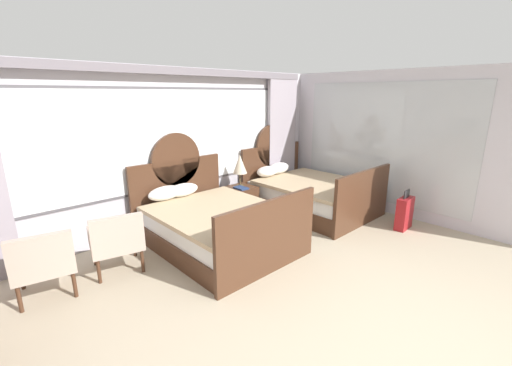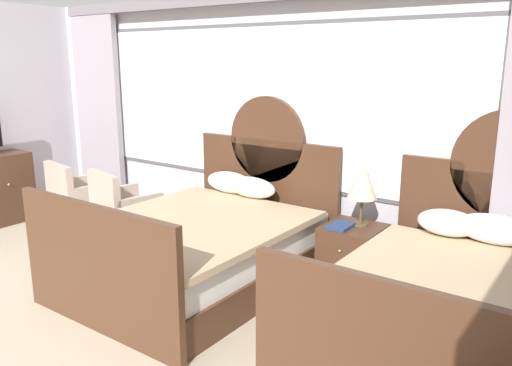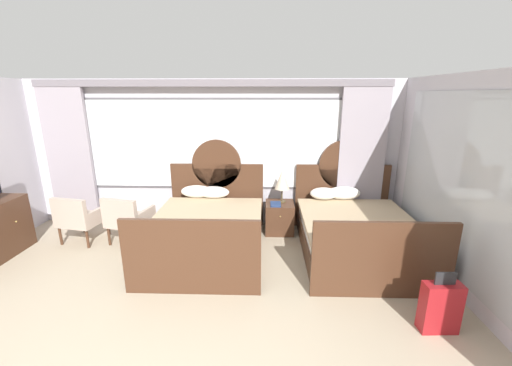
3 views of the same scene
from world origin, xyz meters
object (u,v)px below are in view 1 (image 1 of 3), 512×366
object	(u,v)px
bed_near_window	(215,224)
book_on_nightstand	(241,188)
armchair_by_window_centre	(43,261)
nightstand_between_beds	(241,201)
table_lamp_on_nightstand	(240,164)
armchair_by_window_left	(116,239)
suitcase_on_floor	(404,213)
bed_near_mirror	(309,193)

from	to	relation	value
bed_near_window	book_on_nightstand	bearing A→B (deg)	30.71
armchair_by_window_centre	book_on_nightstand	bearing A→B (deg)	7.03
book_on_nightstand	nightstand_between_beds	bearing A→B (deg)	52.59
table_lamp_on_nightstand	armchair_by_window_left	bearing A→B (deg)	-167.70
nightstand_between_beds	armchair_by_window_centre	xyz separation A→B (m)	(-3.38, -0.51, 0.18)
suitcase_on_floor	bed_near_window	bearing A→B (deg)	148.08
book_on_nightstand	armchair_by_window_centre	size ratio (longest dim) A/B	0.31
armchair_by_window_left	table_lamp_on_nightstand	bearing A→B (deg)	12.30
bed_near_window	bed_near_mirror	xyz separation A→B (m)	(2.33, 0.00, 0.00)
nightstand_between_beds	book_on_nightstand	xyz separation A→B (m)	(-0.08, -0.10, 0.29)
nightstand_between_beds	suitcase_on_floor	size ratio (longest dim) A/B	0.79
book_on_nightstand	armchair_by_window_centre	world-z (taller)	armchair_by_window_centre
table_lamp_on_nightstand	armchair_by_window_centre	world-z (taller)	table_lamp_on_nightstand
nightstand_between_beds	book_on_nightstand	size ratio (longest dim) A/B	2.12
bed_near_mirror	nightstand_between_beds	world-z (taller)	bed_near_mirror
bed_near_window	armchair_by_window_left	size ratio (longest dim) A/B	2.73
table_lamp_on_nightstand	book_on_nightstand	size ratio (longest dim) A/B	2.36
suitcase_on_floor	book_on_nightstand	bearing A→B (deg)	125.15
bed_near_mirror	table_lamp_on_nightstand	world-z (taller)	bed_near_mirror
book_on_nightstand	table_lamp_on_nightstand	bearing A→B (deg)	54.10
bed_near_mirror	table_lamp_on_nightstand	xyz separation A→B (m)	(-1.12, 0.81, 0.62)
armchair_by_window_left	armchair_by_window_centre	distance (m)	0.82
book_on_nightstand	armchair_by_window_left	bearing A→B (deg)	-170.69
bed_near_window	bed_near_mirror	distance (m)	2.33
nightstand_between_beds	bed_near_window	bearing A→B (deg)	-147.34
bed_near_window	book_on_nightstand	world-z (taller)	bed_near_window
nightstand_between_beds	table_lamp_on_nightstand	xyz separation A→B (m)	(0.04, 0.06, 0.70)
book_on_nightstand	armchair_by_window_left	distance (m)	2.52
table_lamp_on_nightstand	armchair_by_window_left	size ratio (longest dim) A/B	0.74
armchair_by_window_left	suitcase_on_floor	world-z (taller)	armchair_by_window_left
bed_near_window	armchair_by_window_left	xyz separation A→B (m)	(-1.39, 0.24, 0.10)
book_on_nightstand	armchair_by_window_centre	xyz separation A→B (m)	(-3.30, -0.41, -0.11)
nightstand_between_beds	table_lamp_on_nightstand	bearing A→B (deg)	56.85
nightstand_between_beds	table_lamp_on_nightstand	world-z (taller)	table_lamp_on_nightstand
bed_near_window	book_on_nightstand	distance (m)	1.29
table_lamp_on_nightstand	armchair_by_window_centre	xyz separation A→B (m)	(-3.42, -0.57, -0.52)
nightstand_between_beds	suitcase_on_floor	xyz separation A→B (m)	(1.59, -2.47, 0.01)
bed_near_mirror	book_on_nightstand	world-z (taller)	bed_near_mirror
armchair_by_window_centre	table_lamp_on_nightstand	bearing A→B (deg)	9.41
armchair_by_window_left	suitcase_on_floor	distance (m)	4.59
bed_near_mirror	armchair_by_window_left	bearing A→B (deg)	176.31
bed_near_mirror	table_lamp_on_nightstand	bearing A→B (deg)	144.26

